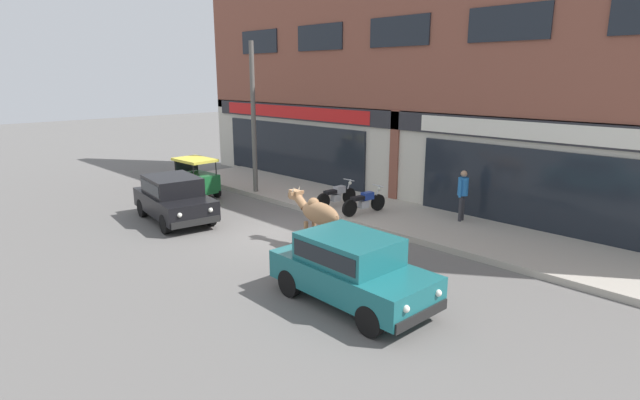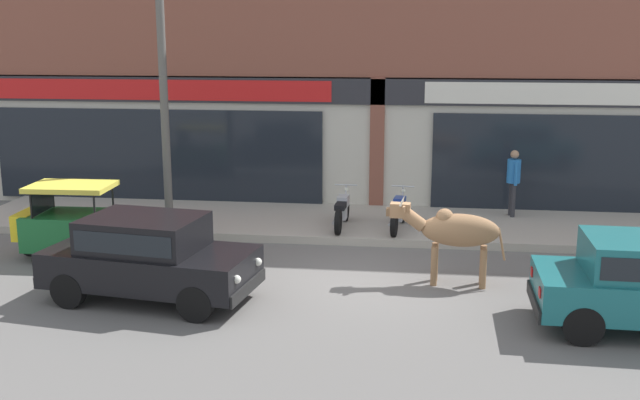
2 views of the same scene
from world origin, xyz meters
name	(u,v)px [view 2 (image 2 of 2)]	position (x,y,z in m)	size (l,w,h in m)	color
ground_plane	(360,279)	(0.00, 0.00, 0.00)	(90.00, 90.00, 0.00)	#605E5B
sidewalk	(372,224)	(0.00, 3.83, 0.09)	(19.00, 3.27, 0.17)	#A8A093
shop_building	(380,17)	(0.00, 5.73, 4.87)	(23.00, 1.40, 10.12)	brown
cow	(454,231)	(1.68, -0.04, 1.01)	(2.15, 0.62, 1.61)	#936B47
car_1	(148,254)	(-3.51, -1.51, 0.81)	(3.76, 2.10, 1.46)	black
auto_rickshaw	(68,226)	(-6.00, 0.69, 0.66)	(2.01, 1.22, 1.52)	black
motorcycle_0	(342,211)	(-0.65, 3.10, 0.56)	(0.52, 1.81, 0.88)	black
motorcycle_1	(399,212)	(0.62, 3.11, 0.56)	(0.55, 1.81, 0.88)	black
pedestrian	(513,176)	(3.29, 4.66, 1.16)	(0.32, 0.50, 1.60)	#2D2D33
utility_pole	(164,102)	(-4.49, 2.50, 3.01)	(0.18, 0.18, 5.67)	#595651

